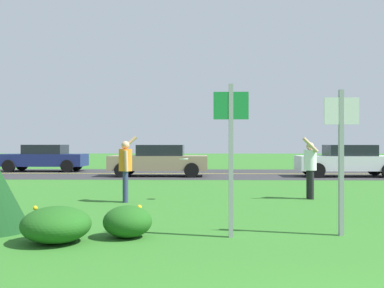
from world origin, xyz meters
The scene contains 13 objects.
ground_plane centered at (0.00, 10.57, 0.00)m, with size 120.00×120.00×0.00m, color #2D6B23.
highway_strip centered at (0.00, 21.14, 0.00)m, with size 120.00×8.13×0.01m, color #2D2D30.
highway_center_stripe centered at (0.00, 21.14, 0.01)m, with size 120.00×0.16×0.00m, color yellow.
daylily_clump_mid_left centered at (-3.72, 4.63, 0.28)m, with size 1.05×1.12×0.55m.
daylily_clump_mid_center centered at (-2.71, 5.07, 0.26)m, with size 0.78×0.81×0.51m.
sign_post_near_path centered at (-1.06, 5.13, 1.49)m, with size 0.56×0.10×2.46m.
sign_post_by_roadside centered at (0.75, 5.34, 1.45)m, with size 0.56×0.10×2.38m.
person_thrower_orange_shirt centered at (-3.53, 9.62, 0.94)m, with size 0.47×0.54×1.71m.
person_catcher_white_shirt centered at (1.36, 10.46, 0.92)m, with size 0.45×0.53×1.68m.
frisbee_white centered at (-2.06, 10.08, 1.10)m, with size 0.24×0.24×0.03m.
car_white_center_left centered at (4.99, 19.31, 0.74)m, with size 4.50×2.00×1.45m.
car_tan_center_right centered at (-3.64, 19.31, 0.74)m, with size 4.50×2.00×1.45m.
car_navy_rightmost centered at (-10.29, 22.97, 0.74)m, with size 4.50×2.00×1.45m.
Camera 1 is at (-1.45, -2.45, 1.50)m, focal length 44.23 mm.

